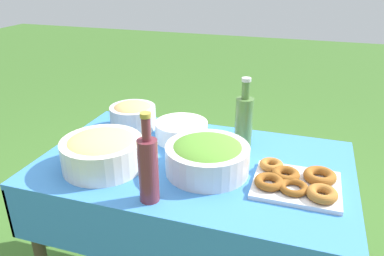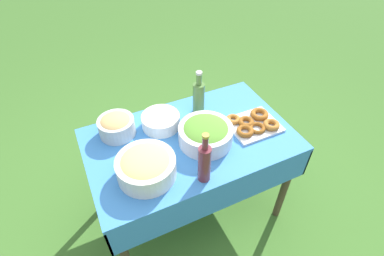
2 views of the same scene
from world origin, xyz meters
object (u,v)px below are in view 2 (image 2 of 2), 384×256
wine_bottle (204,162)px  plate_stack (161,121)px  pasta_bowl (146,166)px  donut_platter (253,123)px  salad_bowl (206,133)px  bread_bowl (116,125)px  olive_oil_bottle (199,97)px

wine_bottle → plate_stack: bearing=96.6°
pasta_bowl → plate_stack: (0.21, 0.34, -0.03)m
donut_platter → plate_stack: bearing=154.5°
salad_bowl → bread_bowl: bearing=147.5°
salad_bowl → donut_platter: salad_bowl is taller
donut_platter → wine_bottle: 0.54m
olive_oil_bottle → bread_bowl: size_ratio=1.40×
donut_platter → plate_stack: plate_stack is taller
donut_platter → plate_stack: (-0.53, 0.25, 0.02)m
plate_stack → bread_bowl: bread_bowl is taller
donut_platter → wine_bottle: wine_bottle is taller
pasta_bowl → donut_platter: bearing=6.6°
donut_platter → olive_oil_bottle: 0.39m
salad_bowl → wine_bottle: 0.29m
salad_bowl → olive_oil_bottle: (0.09, 0.27, 0.05)m
olive_oil_bottle → bread_bowl: bearing=177.9°
salad_bowl → wine_bottle: bearing=-118.9°
pasta_bowl → plate_stack: 0.40m
pasta_bowl → bread_bowl: size_ratio=1.44×
pasta_bowl → wine_bottle: bearing=-29.4°
pasta_bowl → plate_stack: size_ratio=1.33×
pasta_bowl → donut_platter: (0.74, 0.09, -0.05)m
donut_platter → olive_oil_bottle: size_ratio=1.04×
wine_bottle → bread_bowl: (-0.32, 0.54, -0.06)m
donut_platter → bread_bowl: size_ratio=1.45×
pasta_bowl → salad_bowl: bearing=13.2°
olive_oil_bottle → donut_platter: bearing=-48.4°
salad_bowl → bread_bowl: size_ratio=1.47×
salad_bowl → donut_platter: (0.34, -0.01, -0.05)m
donut_platter → pasta_bowl: bearing=-173.4°
donut_platter → olive_oil_bottle: olive_oil_bottle is taller
olive_oil_bottle → bread_bowl: (-0.55, 0.02, -0.05)m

